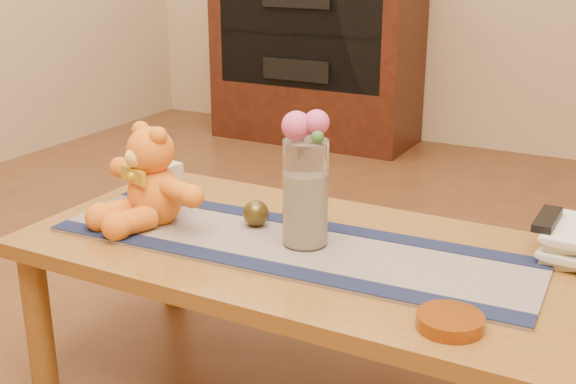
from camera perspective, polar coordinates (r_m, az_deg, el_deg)
The scene contains 27 objects.
coffee_table_top at distance 1.82m, azimuth 1.39°, elevation -4.72°, with size 1.40×0.70×0.04m, color brown.
table_leg_fl at distance 2.07m, azimuth -18.78°, elevation -9.64°, with size 0.07×0.07×0.41m, color brown.
table_leg_bl at distance 2.45m, azimuth -8.97°, elevation -4.25°, with size 0.07×0.07×0.41m, color brown.
persian_runner at distance 1.80m, azimuth 0.11°, elevation -4.14°, with size 1.20×0.35×0.01m, color #1B1A4A.
runner_border_near at distance 1.68m, azimuth -2.05°, elevation -5.72°, with size 1.20×0.06×0.00m, color #121937.
runner_border_far at distance 1.92m, azimuth 1.99°, elevation -2.48°, with size 1.20×0.06×0.00m, color #121937.
teddy_bear at distance 1.94m, azimuth -10.37°, elevation 1.25°, with size 0.36×0.30×0.25m, color orange, non-canonical shape.
pillar_candle at distance 2.08m, azimuth -9.98°, elevation 0.61°, with size 0.10×0.10×0.12m, color beige.
candle_wick at distance 2.06m, azimuth -10.08°, elevation 2.33°, with size 0.00×0.00×0.01m, color black.
glass_vase at distance 1.75m, azimuth 1.36°, elevation -0.10°, with size 0.11×0.11×0.26m, color silver.
potpourri_fill at distance 1.77m, azimuth 1.35°, elevation -1.29°, with size 0.09×0.09×0.18m, color beige.
rose_left at distance 1.71m, azimuth 0.65°, elevation 5.15°, with size 0.07×0.07×0.07m, color #CD4883.
rose_right at distance 1.70m, azimuth 2.24°, elevation 5.41°, with size 0.06×0.06×0.06m, color #CD4883.
blue_flower_back at distance 1.74m, azimuth 2.23°, elevation 5.12°, with size 0.04×0.04×0.04m, color #49529E.
blue_flower_side at distance 1.74m, azimuth 0.82°, elevation 4.92°, with size 0.04×0.04×0.04m, color #49529E.
leaf_sprig at distance 1.68m, azimuth 2.31°, elevation 4.28°, with size 0.03×0.03×0.03m, color #33662D.
bronze_ball at distance 1.90m, azimuth -2.51°, elevation -1.66°, with size 0.07×0.07×0.07m, color #463917.
book_bottom at distance 1.88m, azimuth 19.28°, elevation -4.03°, with size 0.17×0.22×0.02m, color beige.
book_lower at distance 1.87m, azimuth 19.47°, elevation -3.56°, with size 0.16×0.22×0.02m, color beige.
book_upper at distance 1.87m, azimuth 19.24°, elevation -2.89°, with size 0.17×0.22×0.02m, color beige.
book_top at distance 1.86m, azimuth 19.58°, elevation -2.45°, with size 0.16×0.22×0.02m, color beige.
tv_remote at distance 1.84m, azimuth 19.47°, elevation -2.00°, with size 0.04×0.16×0.02m, color black.
amber_dish at distance 1.47m, azimuth 12.44°, elevation -9.78°, with size 0.13×0.13×0.03m, color #BF5914.
media_cabinet at distance 4.46m, azimuth 2.20°, elevation 11.02°, with size 1.20×0.50×1.10m, color black.
cabinet_cavity at distance 4.24m, azimuth 0.78°, elevation 12.12°, with size 1.02×0.03×0.61m, color black.
cabinet_shelf at distance 4.32m, azimuth 1.31°, elevation 12.23°, with size 1.02×0.20×0.03m, color black.
stereo_lower at distance 4.36m, azimuth 1.42°, elevation 9.67°, with size 0.42×0.28×0.12m, color black.
Camera 1 is at (0.75, -1.49, 1.16)m, focal length 45.86 mm.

